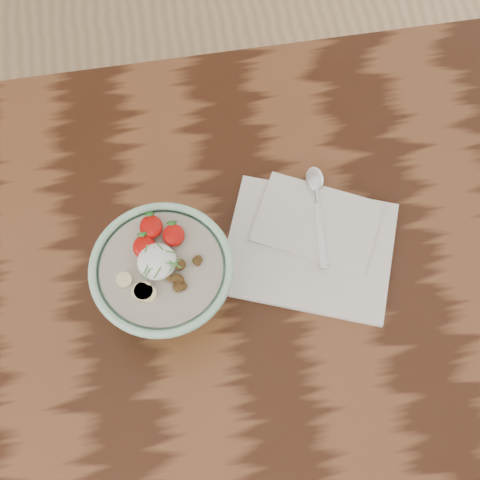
% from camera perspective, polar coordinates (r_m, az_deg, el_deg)
% --- Properties ---
extents(table, '(1.60, 0.90, 0.75)m').
position_cam_1_polar(table, '(1.01, 1.77, -7.81)').
color(table, '#34190D').
rests_on(table, ground).
extents(breakfast_bowl, '(0.18, 0.18, 0.12)m').
position_cam_1_polar(breakfast_bowl, '(0.87, -6.49, -3.24)').
color(breakfast_bowl, '#9FD6B4').
rests_on(breakfast_bowl, table).
extents(napkin, '(0.28, 0.26, 0.01)m').
position_cam_1_polar(napkin, '(0.95, 6.08, -0.20)').
color(napkin, white).
rests_on(napkin, table).
extents(spoon, '(0.04, 0.16, 0.01)m').
position_cam_1_polar(spoon, '(0.98, 6.50, 4.05)').
color(spoon, silver).
rests_on(spoon, napkin).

